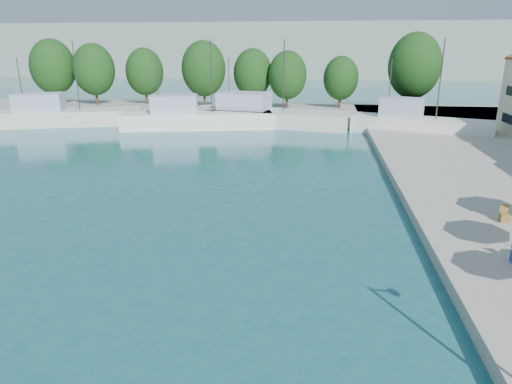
# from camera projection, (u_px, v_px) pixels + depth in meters

# --- Properties ---
(quay_far) EXTENTS (90.00, 16.00, 0.60)m
(quay_far) POSITION_uv_depth(u_px,v_px,m) (256.00, 112.00, 64.01)
(quay_far) COLOR #A09B91
(quay_far) RESTS_ON ground
(hill_west) EXTENTS (180.00, 40.00, 16.00)m
(hill_west) POSITION_uv_depth(u_px,v_px,m) (229.00, 50.00, 152.36)
(hill_west) COLOR gray
(hill_west) RESTS_ON ground
(hill_east) EXTENTS (140.00, 40.00, 12.00)m
(hill_east) POSITION_uv_depth(u_px,v_px,m) (432.00, 56.00, 162.68)
(hill_east) COLOR gray
(hill_east) RESTS_ON ground
(trawler_01) EXTENTS (18.39, 9.96, 10.20)m
(trawler_01) POSITION_uv_depth(u_px,v_px,m) (61.00, 116.00, 54.58)
(trawler_01) COLOR silver
(trawler_01) RESTS_ON ground
(trawler_02) EXTENTS (17.69, 8.33, 10.20)m
(trawler_02) POSITION_uv_depth(u_px,v_px,m) (194.00, 119.00, 52.60)
(trawler_02) COLOR white
(trawler_02) RESTS_ON ground
(trawler_03) EXTENTS (20.03, 8.63, 10.20)m
(trawler_03) POSITION_uv_depth(u_px,v_px,m) (263.00, 116.00, 54.59)
(trawler_03) COLOR silver
(trawler_03) RESTS_ON ground
(trawler_04) EXTENTS (14.70, 8.20, 10.20)m
(trawler_04) POSITION_uv_depth(u_px,v_px,m) (417.00, 125.00, 48.64)
(trawler_04) COLOR silver
(trawler_04) RESTS_ON ground
(tree_01) EXTENTS (6.52, 6.52, 9.64)m
(tree_01) POSITION_uv_depth(u_px,v_px,m) (53.00, 67.00, 68.11)
(tree_01) COLOR #3F2B19
(tree_01) RESTS_ON quay_far
(tree_02) EXTENTS (6.08, 6.08, 9.00)m
(tree_02) POSITION_uv_depth(u_px,v_px,m) (94.00, 70.00, 67.86)
(tree_02) COLOR #3F2B19
(tree_02) RESTS_ON quay_far
(tree_03) EXTENTS (5.64, 5.64, 8.36)m
(tree_03) POSITION_uv_depth(u_px,v_px,m) (145.00, 72.00, 69.09)
(tree_03) COLOR #3F2B19
(tree_03) RESTS_ON quay_far
(tree_04) EXTENTS (6.33, 6.33, 9.37)m
(tree_04) POSITION_uv_depth(u_px,v_px,m) (204.00, 69.00, 65.66)
(tree_04) COLOR #3F2B19
(tree_04) RESTS_ON quay_far
(tree_05) EXTENTS (5.59, 5.59, 8.28)m
(tree_05) POSITION_uv_depth(u_px,v_px,m) (253.00, 73.00, 66.03)
(tree_05) COLOR #3F2B19
(tree_05) RESTS_ON quay_far
(tree_06) EXTENTS (5.39, 5.39, 7.98)m
(tree_06) POSITION_uv_depth(u_px,v_px,m) (287.00, 75.00, 64.05)
(tree_06) COLOR #3F2B19
(tree_06) RESTS_ON quay_far
(tree_07) EXTENTS (4.90, 4.90, 7.26)m
(tree_07) POSITION_uv_depth(u_px,v_px,m) (341.00, 78.00, 64.35)
(tree_07) COLOR #3F2B19
(tree_07) RESTS_ON quay_far
(tree_08) EXTENTS (7.01, 7.01, 10.38)m
(tree_08) POSITION_uv_depth(u_px,v_px,m) (415.00, 66.00, 61.37)
(tree_08) COLOR #3F2B19
(tree_08) RESTS_ON quay_far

